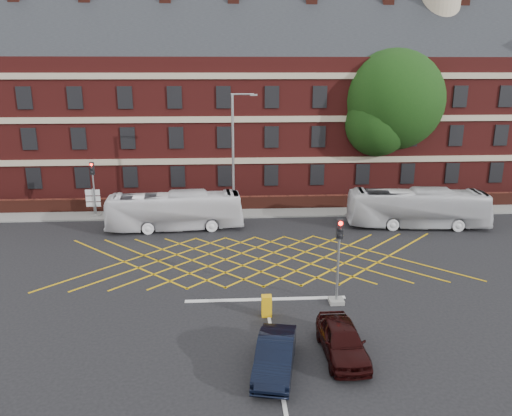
{
  "coord_description": "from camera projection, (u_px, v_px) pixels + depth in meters",
  "views": [
    {
      "loc": [
        -1.84,
        -26.06,
        11.05
      ],
      "look_at": [
        -0.18,
        1.5,
        3.33
      ],
      "focal_mm": 35.0,
      "sensor_mm": 36.0,
      "label": 1
    }
  ],
  "objects": [
    {
      "name": "street_lamp",
      "position": [
        234.0,
        179.0,
        36.39
      ],
      "size": [
        2.25,
        1.0,
        9.4
      ],
      "color": "slate",
      "rests_on": "ground"
    },
    {
      "name": "utility_cabinet",
      "position": [
        267.0,
        306.0,
        23.0
      ],
      "size": [
        0.46,
        0.43,
        1.0
      ],
      "primitive_type": "cube",
      "color": "#E4A50D",
      "rests_on": "ground"
    },
    {
      "name": "far_pavement",
      "position": [
        250.0,
        212.0,
        39.65
      ],
      "size": [
        60.0,
        3.0,
        0.12
      ],
      "primitive_type": "cube",
      "color": "slate",
      "rests_on": "ground"
    },
    {
      "name": "direction_signs",
      "position": [
        93.0,
        199.0,
        38.4
      ],
      "size": [
        1.1,
        0.16,
        2.2
      ],
      "color": "gray",
      "rests_on": "ground"
    },
    {
      "name": "centre_line",
      "position": [
        279.0,
        377.0,
        18.52
      ],
      "size": [
        0.15,
        14.0,
        0.02
      ],
      "primitive_type": "cube",
      "color": "silver",
      "rests_on": "ground"
    },
    {
      "name": "car_navy",
      "position": [
        275.0,
        356.0,
        18.75
      ],
      "size": [
        2.11,
        4.13,
        1.3
      ],
      "primitive_type": "imported",
      "rotation": [
        0.0,
        0.0,
        -0.2
      ],
      "color": "black",
      "rests_on": "ground"
    },
    {
      "name": "stop_line",
      "position": [
        266.0,
        299.0,
        24.76
      ],
      "size": [
        8.0,
        0.3,
        0.02
      ],
      "primitive_type": "cube",
      "color": "silver",
      "rests_on": "ground"
    },
    {
      "name": "boundary_wall",
      "position": [
        250.0,
        203.0,
        40.48
      ],
      "size": [
        56.0,
        0.5,
        1.1
      ],
      "primitive_type": "cube",
      "color": "#461A12",
      "rests_on": "ground"
    },
    {
      "name": "box_junction_hatching",
      "position": [
        259.0,
        259.0,
        30.05
      ],
      "size": [
        8.22,
        8.22,
        0.02
      ],
      "primitive_type": "cube",
      "rotation": [
        0.0,
        0.0,
        0.79
      ],
      "color": "#CC990C",
      "rests_on": "ground"
    },
    {
      "name": "traffic_light_far",
      "position": [
        94.0,
        195.0,
        38.15
      ],
      "size": [
        0.7,
        0.7,
        4.27
      ],
      "color": "slate",
      "rests_on": "ground"
    },
    {
      "name": "traffic_light_near",
      "position": [
        338.0,
        269.0,
        23.93
      ],
      "size": [
        0.7,
        0.7,
        4.27
      ],
      "color": "slate",
      "rests_on": "ground"
    },
    {
      "name": "car_maroon",
      "position": [
        342.0,
        340.0,
        19.75
      ],
      "size": [
        1.67,
        4.0,
        1.35
      ],
      "primitive_type": "imported",
      "rotation": [
        0.0,
        0.0,
        0.02
      ],
      "color": "black",
      "rests_on": "ground"
    },
    {
      "name": "ground",
      "position": [
        261.0,
        272.0,
        28.13
      ],
      "size": [
        120.0,
        120.0,
        0.0
      ],
      "primitive_type": "plane",
      "color": "black",
      "rests_on": "ground"
    },
    {
      "name": "bus_left",
      "position": [
        175.0,
        211.0,
        35.34
      ],
      "size": [
        9.76,
        2.95,
        2.68
      ],
      "primitive_type": "imported",
      "rotation": [
        0.0,
        0.0,
        1.64
      ],
      "color": "white",
      "rests_on": "ground"
    },
    {
      "name": "victorian_building",
      "position": [
        248.0,
        104.0,
        47.18
      ],
      "size": [
        51.0,
        12.17,
        20.4
      ],
      "color": "#591817",
      "rests_on": "ground"
    },
    {
      "name": "bus_right",
      "position": [
        418.0,
        208.0,
        35.83
      ],
      "size": [
        10.15,
        3.36,
        2.77
      ],
      "primitive_type": "imported",
      "rotation": [
        0.0,
        0.0,
        1.47
      ],
      "color": "silver",
      "rests_on": "ground"
    },
    {
      "name": "deciduous_tree",
      "position": [
        392.0,
        107.0,
        42.72
      ],
      "size": [
        8.56,
        8.56,
        12.78
      ],
      "color": "black",
      "rests_on": "ground"
    }
  ]
}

